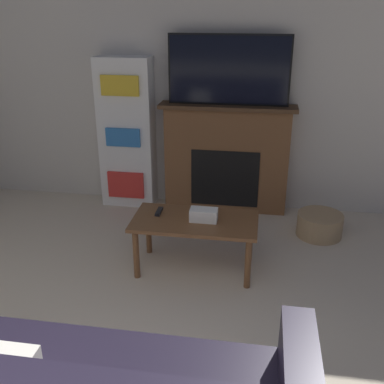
% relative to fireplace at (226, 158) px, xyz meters
% --- Properties ---
extents(wall_back, '(6.49, 0.06, 2.70)m').
position_rel_fireplace_xyz_m(wall_back, '(-0.22, 0.14, 0.77)').
color(wall_back, beige).
rests_on(wall_back, ground_plane).
extents(fireplace, '(1.39, 0.28, 1.14)m').
position_rel_fireplace_xyz_m(fireplace, '(0.00, 0.00, 0.00)').
color(fireplace, brown).
rests_on(fireplace, ground_plane).
extents(tv, '(1.20, 0.03, 0.68)m').
position_rel_fireplace_xyz_m(tv, '(-0.00, -0.02, 0.91)').
color(tv, black).
rests_on(tv, fireplace).
extents(coffee_table, '(1.02, 0.53, 0.46)m').
position_rel_fireplace_xyz_m(coffee_table, '(-0.14, -1.27, -0.18)').
color(coffee_table, brown).
rests_on(coffee_table, ground_plane).
extents(tissue_box, '(0.22, 0.12, 0.10)m').
position_rel_fireplace_xyz_m(tissue_box, '(-0.07, -1.27, -0.06)').
color(tissue_box, white).
rests_on(tissue_box, coffee_table).
extents(remote_control, '(0.04, 0.15, 0.02)m').
position_rel_fireplace_xyz_m(remote_control, '(-0.45, -1.19, -0.10)').
color(remote_control, black).
rests_on(remote_control, coffee_table).
extents(bookshelf, '(0.57, 0.29, 1.59)m').
position_rel_fireplace_xyz_m(bookshelf, '(-1.07, -0.02, 0.22)').
color(bookshelf, white).
rests_on(bookshelf, ground_plane).
extents(storage_basket, '(0.43, 0.43, 0.22)m').
position_rel_fireplace_xyz_m(storage_basket, '(0.96, -0.49, -0.46)').
color(storage_basket, tan).
rests_on(storage_basket, ground_plane).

